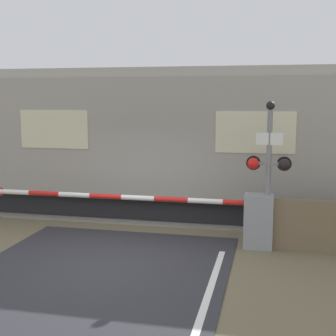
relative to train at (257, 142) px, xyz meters
name	(u,v)px	position (x,y,z in m)	size (l,w,h in m)	color
ground_plane	(110,261)	(-2.63, -4.22, -1.99)	(80.00, 80.00, 0.00)	#6B6047
track_bed	(160,210)	(-2.63, 0.00, -1.97)	(36.00, 3.20, 0.13)	gray
train	(257,142)	(0.00, 0.00, 0.00)	(18.43, 2.89, 3.90)	black
crossing_barrier	(230,216)	(-0.43, -2.73, -1.34)	(6.43, 0.44, 1.15)	gray
signal_post	(269,166)	(0.33, -2.65, -0.24)	(0.93, 0.26, 3.09)	gray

